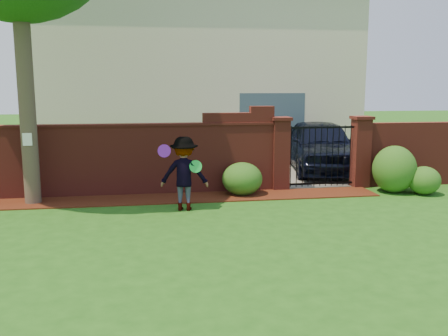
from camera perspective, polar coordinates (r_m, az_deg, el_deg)
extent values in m
cube|color=#1F5314|center=(8.62, -1.89, -8.58)|extent=(80.00, 80.00, 0.01)
cube|color=#3A150A|center=(11.76, -8.59, -3.60)|extent=(11.10, 1.08, 0.03)
cube|color=maroon|center=(12.31, -14.32, 0.75)|extent=(8.70, 0.25, 1.70)
cube|color=maroon|center=(12.37, 1.68, 5.75)|extent=(1.80, 0.25, 0.30)
cube|color=maroon|center=(12.48, 4.41, 6.82)|extent=(0.60, 0.25, 0.16)
cube|color=maroon|center=(12.21, -14.49, 4.84)|extent=(8.70, 0.31, 0.06)
cube|color=maroon|center=(14.44, 22.80, 1.57)|extent=(4.00, 0.25, 1.70)
cube|color=maroon|center=(12.72, 6.53, 1.50)|extent=(0.42, 0.42, 1.80)
cube|color=maroon|center=(12.62, 6.62, 5.73)|extent=(0.50, 0.50, 0.08)
cube|color=maroon|center=(13.48, 15.58, 1.66)|extent=(0.42, 0.42, 1.80)
cube|color=maroon|center=(13.39, 15.76, 5.65)|extent=(0.50, 0.50, 0.08)
cylinder|color=black|center=(12.81, 7.78, 1.30)|extent=(0.02, 0.02, 1.60)
cylinder|color=black|center=(12.86, 8.47, 1.32)|extent=(0.02, 0.02, 1.60)
cylinder|color=black|center=(12.91, 9.16, 1.33)|extent=(0.02, 0.02, 1.60)
cylinder|color=black|center=(12.96, 9.84, 1.35)|extent=(0.02, 0.02, 1.60)
cylinder|color=black|center=(13.01, 10.51, 1.36)|extent=(0.02, 0.02, 1.60)
cylinder|color=black|center=(13.07, 11.18, 1.37)|extent=(0.02, 0.02, 1.60)
cylinder|color=black|center=(13.12, 11.84, 1.39)|extent=(0.02, 0.02, 1.60)
cylinder|color=black|center=(13.18, 12.50, 1.40)|extent=(0.02, 0.02, 1.60)
cylinder|color=black|center=(13.24, 13.15, 1.41)|extent=(0.02, 0.02, 1.60)
cylinder|color=black|center=(13.31, 13.79, 1.42)|extent=(0.02, 0.02, 1.60)
cylinder|color=black|center=(13.37, 14.43, 1.43)|extent=(0.02, 0.02, 1.60)
cube|color=black|center=(13.19, 11.08, -1.77)|extent=(1.78, 0.03, 0.05)
cube|color=black|center=(12.98, 11.29, 4.65)|extent=(1.78, 0.03, 0.05)
cube|color=slate|center=(16.96, 6.41, 0.48)|extent=(3.20, 8.00, 0.01)
cube|color=beige|center=(20.22, -3.51, 10.51)|extent=(12.00, 6.00, 6.00)
cube|color=#384C5B|center=(17.82, 5.57, 4.81)|extent=(2.40, 0.12, 2.40)
imported|color=black|center=(15.46, 11.33, 2.47)|extent=(2.67, 4.99, 1.62)
cylinder|color=#443529|center=(11.83, -22.32, 12.88)|extent=(0.36, 0.36, 7.00)
cube|color=white|center=(11.68, -21.90, 3.11)|extent=(0.20, 0.01, 0.28)
ellipsoid|color=#1B5318|center=(12.06, 2.13, -1.27)|extent=(0.99, 0.99, 0.81)
ellipsoid|color=#1B5318|center=(13.05, 19.19, -0.13)|extent=(1.08, 1.08, 1.19)
ellipsoid|color=#1B5318|center=(13.10, 22.24, -1.36)|extent=(0.79, 0.79, 0.70)
imported|color=gray|center=(10.56, -4.69, -0.69)|extent=(1.13, 0.77, 1.60)
cylinder|color=purple|center=(10.36, -6.96, 1.98)|extent=(0.28, 0.11, 0.28)
cylinder|color=green|center=(10.41, -3.31, 0.18)|extent=(0.27, 0.09, 0.27)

